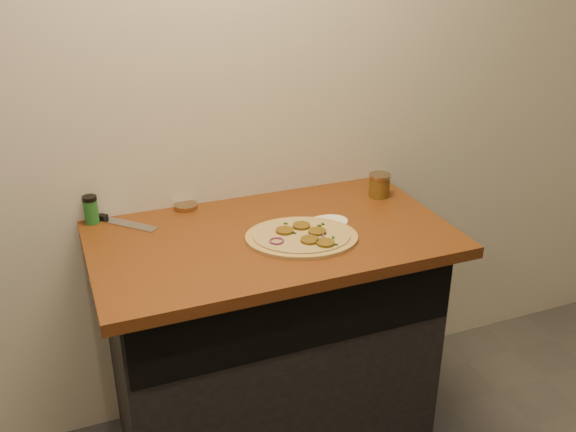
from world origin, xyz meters
name	(u,v)px	position (x,y,z in m)	size (l,w,h in m)	color
cabinet	(270,343)	(0.00, 1.45, 0.43)	(1.10, 0.60, 0.86)	black
countertop	(271,238)	(0.00, 1.42, 0.88)	(1.20, 0.70, 0.04)	brown
pizza	(302,236)	(0.08, 1.34, 0.91)	(0.46, 0.46, 0.02)	tan
chefs_knife	(109,219)	(-0.50, 1.72, 0.91)	(0.25, 0.26, 0.02)	#B7BAC1
mason_jar_lid	(186,206)	(-0.22, 1.72, 0.91)	(0.09, 0.09, 0.02)	#937755
salsa_jar	(379,185)	(0.49, 1.56, 0.95)	(0.08, 0.08, 0.09)	maroon
spice_shaker	(91,210)	(-0.55, 1.72, 0.95)	(0.05, 0.05, 0.10)	#1E6127
flour_spill	(326,223)	(0.20, 1.42, 0.90)	(0.17, 0.17, 0.00)	silver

